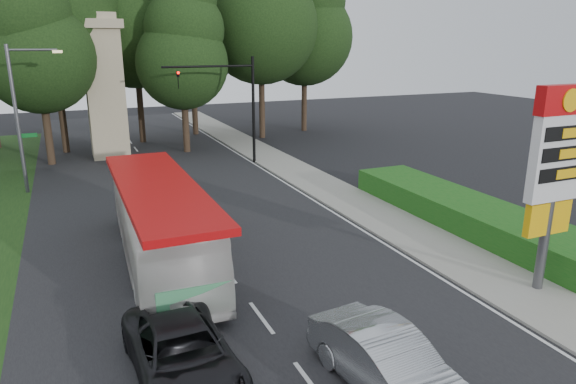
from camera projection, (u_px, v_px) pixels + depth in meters
name	position (u px, v px, depth m)	size (l,w,h in m)	color
road_surface	(198.00, 232.00, 22.64)	(14.00, 80.00, 0.02)	black
sidewalk_right	(363.00, 208.00, 25.88)	(3.00, 80.00, 0.12)	gray
hedge	(467.00, 213.00, 23.35)	(3.00, 14.00, 1.20)	#175416
gas_station_pylon	(556.00, 162.00, 16.10)	(2.10, 0.45, 6.85)	#59595E
traffic_signal_mast	(234.00, 96.00, 34.07)	(6.10, 0.35, 7.20)	black
streetlight_signs	(21.00, 113.00, 27.55)	(2.75, 0.98, 8.00)	#59595E
monument	(105.00, 86.00, 36.30)	(3.00, 3.00, 10.05)	tan
tree_center_right	(132.00, 3.00, 40.20)	(9.24, 9.24, 18.15)	#2D2116
tree_east_near	(190.00, 23.00, 44.24)	(8.12, 8.12, 15.95)	#2D2116
tree_east_mid	(260.00, 1.00, 42.16)	(9.52, 9.52, 18.70)	#2D2116
tree_far_east	(305.00, 16.00, 46.12)	(8.68, 8.68, 17.05)	#2D2116
tree_monument_left	(35.00, 33.00, 32.89)	(7.28, 7.28, 14.30)	#2D2116
tree_monument_right	(181.00, 43.00, 37.15)	(6.72, 6.72, 13.20)	#2D2116
transit_bus	(160.00, 224.00, 19.09)	(2.63, 11.23, 3.13)	silver
sedan_silver	(388.00, 363.00, 12.12)	(1.64, 4.71, 1.55)	#A2A6AA
suv_charcoal	(182.00, 354.00, 12.59)	(2.35, 5.09, 1.41)	black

